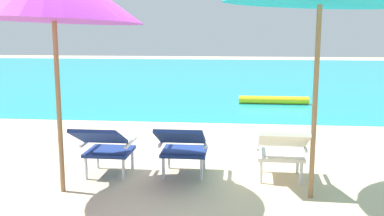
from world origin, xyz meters
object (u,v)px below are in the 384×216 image
Objects in this scene: swim_buoy at (274,100)px; lounge_chair_left at (105,145)px; lounge_chair_right at (282,148)px; lounge_chair_center at (183,145)px.

lounge_chair_left is at bearing -113.07° from swim_buoy.
lounge_chair_right is at bearing -93.64° from swim_buoy.
swim_buoy is 5.61m from lounge_chair_center.
swim_buoy is 1.83× the size of lounge_chair_center.
lounge_chair_right is at bearing 1.63° from lounge_chair_left.
lounge_chair_right is at bearing -1.60° from lounge_chair_center.
lounge_chair_center is at bearing -105.07° from swim_buoy.
lounge_chair_center is (-1.46, -5.41, 0.31)m from swim_buoy.
swim_buoy is 1.82× the size of lounge_chair_left.
lounge_chair_left and lounge_chair_right have the same top height.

